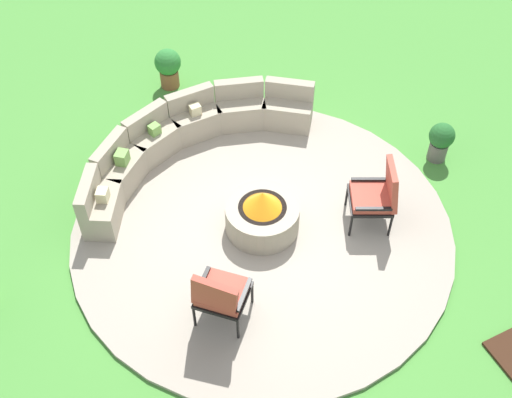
% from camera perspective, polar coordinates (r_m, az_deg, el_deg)
% --- Properties ---
extents(ground_plane, '(24.00, 24.00, 0.00)m').
position_cam_1_polar(ground_plane, '(9.01, 0.56, -2.77)').
color(ground_plane, '#478C38').
extents(patio_circle, '(5.37, 5.37, 0.06)m').
position_cam_1_polar(patio_circle, '(8.99, 0.56, -2.65)').
color(patio_circle, '#9E9384').
rests_on(patio_circle, ground_plane).
extents(fire_pit, '(1.03, 1.03, 0.70)m').
position_cam_1_polar(fire_pit, '(8.76, 0.57, -1.39)').
color(fire_pit, '#9E937F').
rests_on(fire_pit, patio_circle).
extents(curved_stone_bench, '(4.12, 1.84, 0.77)m').
position_cam_1_polar(curved_stone_bench, '(9.83, -6.39, 5.30)').
color(curved_stone_bench, '#9E937F').
rests_on(curved_stone_bench, patio_circle).
extents(lounge_chair_front_left, '(0.84, 0.87, 1.07)m').
position_cam_1_polar(lounge_chair_front_left, '(7.64, -3.26, -8.56)').
color(lounge_chair_front_left, black).
rests_on(lounge_chair_front_left, patio_circle).
extents(lounge_chair_front_right, '(0.80, 0.81, 1.05)m').
position_cam_1_polar(lounge_chair_front_right, '(8.81, 10.90, 0.47)').
color(lounge_chair_front_right, black).
rests_on(lounge_chair_front_right, patio_circle).
extents(potted_plant_0, '(0.39, 0.39, 0.67)m').
position_cam_1_polar(potted_plant_0, '(10.15, 16.27, 5.12)').
color(potted_plant_0, '#605B56').
rests_on(potted_plant_0, ground_plane).
extents(potted_plant_1, '(0.45, 0.45, 0.72)m').
position_cam_1_polar(potted_plant_1, '(11.27, -7.89, 11.72)').
color(potted_plant_1, brown).
rests_on(potted_plant_1, ground_plane).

